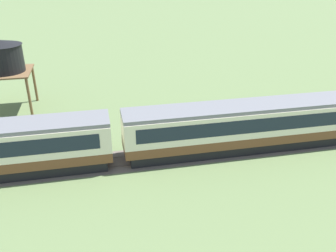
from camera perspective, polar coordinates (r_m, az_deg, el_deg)
passenger_train at (r=31.30m, az=13.40°, el=0.34°), size 112.67×3.21×4.15m
railway_track at (r=31.05m, az=6.87°, el=-4.08°), size 178.45×3.60×0.04m
water_tower at (r=41.13m, az=-24.98°, el=9.90°), size 5.13×5.13×7.65m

